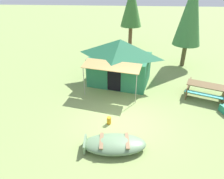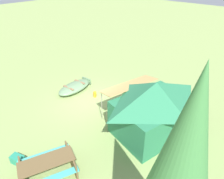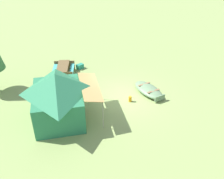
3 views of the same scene
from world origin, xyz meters
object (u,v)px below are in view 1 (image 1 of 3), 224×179
object	(u,v)px
picnic_table	(206,89)
pine_tree_back_right	(191,12)
fuel_can	(109,120)
pine_tree_back_left	(132,5)
beached_rowboat	(114,144)
canvas_cabin_tent	(120,61)

from	to	relation	value
picnic_table	pine_tree_back_right	xyz separation A→B (m)	(-0.22, 4.52, 3.21)
picnic_table	pine_tree_back_right	distance (m)	5.55
fuel_can	pine_tree_back_right	bearing A→B (deg)	56.67
pine_tree_back_right	pine_tree_back_left	bearing A→B (deg)	129.71
beached_rowboat	canvas_cabin_tent	world-z (taller)	canvas_cabin_tent
picnic_table	pine_tree_back_left	bearing A→B (deg)	113.80
canvas_cabin_tent	picnic_table	bearing A→B (deg)	-17.99
beached_rowboat	canvas_cabin_tent	bearing A→B (deg)	90.28
fuel_can	pine_tree_back_left	world-z (taller)	pine_tree_back_left
beached_rowboat	pine_tree_back_left	xyz separation A→B (m)	(0.61, 13.23, 3.29)
picnic_table	pine_tree_back_right	bearing A→B (deg)	92.76
beached_rowboat	pine_tree_back_left	size ratio (longest dim) A/B	0.46
canvas_cabin_tent	pine_tree_back_left	world-z (taller)	pine_tree_back_left
beached_rowboat	pine_tree_back_right	world-z (taller)	pine_tree_back_right
pine_tree_back_left	beached_rowboat	bearing A→B (deg)	-92.64
canvas_cabin_tent	picnic_table	size ratio (longest dim) A/B	1.74
pine_tree_back_left	fuel_can	bearing A→B (deg)	-94.53
pine_tree_back_left	canvas_cabin_tent	bearing A→B (deg)	-94.82
pine_tree_back_left	pine_tree_back_right	bearing A→B (deg)	-50.29
fuel_can	pine_tree_back_left	distance (m)	12.24
picnic_table	pine_tree_back_right	size ratio (longest dim) A/B	0.41
picnic_table	fuel_can	world-z (taller)	picnic_table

